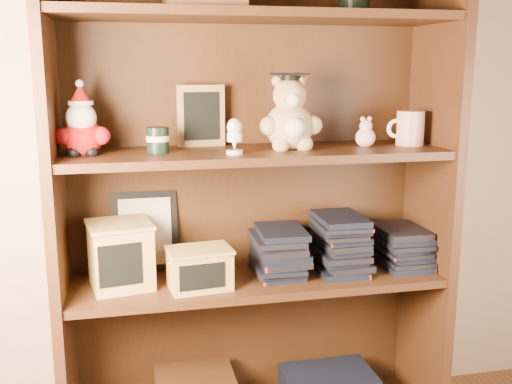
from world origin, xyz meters
TOP-DOWN VIEW (x-y plane):
  - bookcase at (-0.08, 1.36)m, footprint 1.20×0.35m
  - shelf_lower at (-0.08, 1.30)m, footprint 1.14×0.33m
  - shelf_upper at (-0.08, 1.30)m, footprint 1.14×0.33m
  - santa_plush at (-0.58, 1.30)m, footprint 0.15×0.11m
  - teachers_tin at (-0.37, 1.30)m, footprint 0.07×0.07m
  - chalkboard_plaque at (-0.23, 1.42)m, footprint 0.15×0.09m
  - egg_cup at (-0.16, 1.23)m, footprint 0.05×0.05m
  - grad_teddy_bear at (0.02, 1.30)m, footprint 0.19×0.17m
  - pink_figurine at (0.27, 1.30)m, footprint 0.06×0.06m
  - teacher_mug at (0.42, 1.30)m, footprint 0.12×0.09m
  - certificate_frame at (-0.41, 1.44)m, footprint 0.21×0.05m
  - treats_box at (-0.49, 1.30)m, footprint 0.21×0.21m
  - pencils_box at (-0.27, 1.24)m, footprint 0.20×0.15m
  - book_stack_left at (-0.01, 1.30)m, footprint 0.14×0.20m
  - book_stack_mid at (0.20, 1.30)m, footprint 0.14×0.20m
  - book_stack_right at (0.42, 1.30)m, footprint 0.14×0.20m

SIDE VIEW (x-z plane):
  - shelf_lower at x=-0.08m, z-range 0.53..0.55m
  - pencils_box at x=-0.27m, z-range 0.55..0.67m
  - book_stack_right at x=0.42m, z-range 0.55..0.68m
  - book_stack_left at x=-0.01m, z-range 0.55..0.69m
  - book_stack_mid at x=0.20m, z-range 0.55..0.73m
  - treats_box at x=-0.49m, z-range 0.55..0.75m
  - certificate_frame at x=-0.41m, z-range 0.55..0.81m
  - bookcase at x=-0.08m, z-range -0.02..1.58m
  - shelf_upper at x=-0.08m, z-range 0.93..0.95m
  - pink_figurine at x=0.27m, z-range 0.94..1.03m
  - teachers_tin at x=-0.37m, z-range 0.95..1.03m
  - teacher_mug at x=0.42m, z-range 0.95..1.06m
  - egg_cup at x=-0.16m, z-range 0.95..1.06m
  - santa_plush at x=-0.58m, z-range 0.92..1.14m
  - grad_teddy_bear at x=0.02m, z-range 0.92..1.16m
  - chalkboard_plaque at x=-0.23m, z-range 0.95..1.14m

